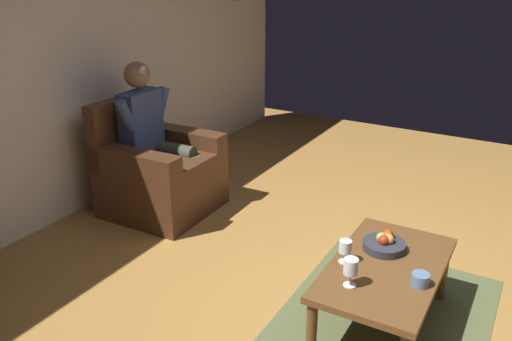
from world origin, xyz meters
The scene contains 10 objects.
ground_plane centered at (0.00, 0.00, 0.00)m, with size 7.67×7.67×0.00m, color olive.
wall_back centered at (0.00, -2.77, 1.37)m, with size 6.79×0.06×2.74m, color silver.
rug centered at (0.20, 0.07, 0.00)m, with size 1.75×1.20×0.01m, color #4D5532.
armchair centered at (-0.41, -2.13, 0.34)m, with size 0.86×0.85×0.98m.
person_seated centered at (-0.41, -2.16, 0.70)m, with size 0.65×0.61×1.29m.
coffee_table centered at (0.20, 0.07, 0.37)m, with size 1.06×0.61×0.43m.
wine_glass_near centered at (0.50, -0.04, 0.54)m, with size 0.08×0.08×0.17m.
wine_glass_far centered at (0.28, -0.15, 0.52)m, with size 0.07×0.07×0.14m.
fruit_bowl centered at (0.02, 0.00, 0.47)m, with size 0.26×0.26×0.11m.
candle_jar centered at (0.30, 0.29, 0.46)m, with size 0.10×0.10×0.07m, color slate.
Camera 1 is at (2.86, 0.74, 2.09)m, focal length 37.25 mm.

